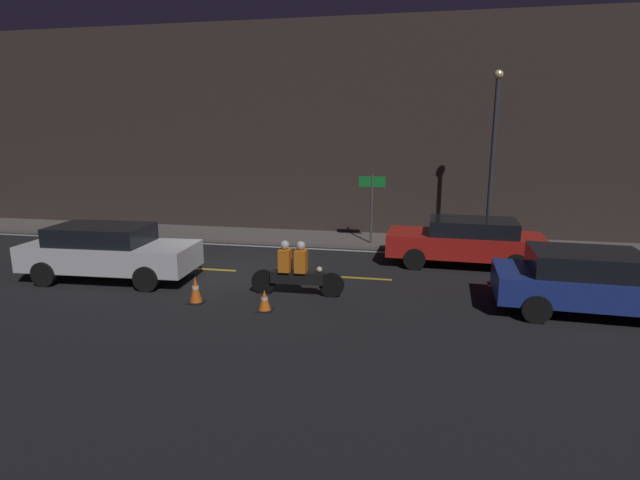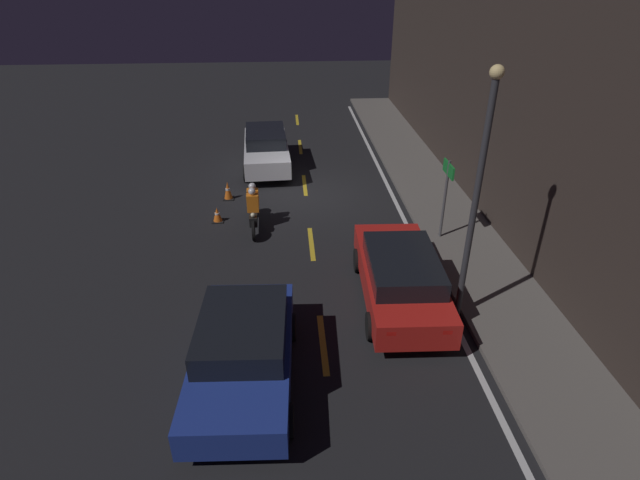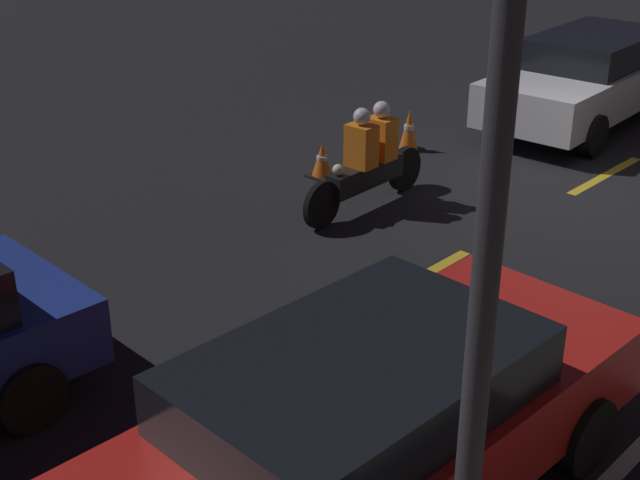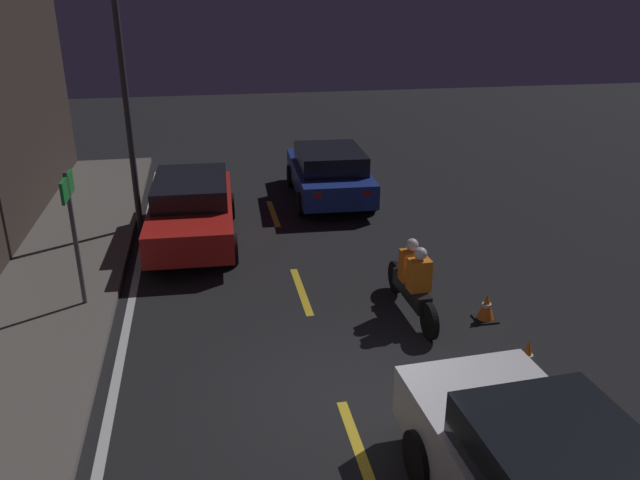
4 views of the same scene
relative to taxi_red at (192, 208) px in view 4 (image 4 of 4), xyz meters
The scene contains 12 objects.
ground_plane 6.89m from the taxi_red, 163.18° to the right, with size 56.00×56.00×0.00m, color black.
lane_dash_c 7.85m from the taxi_red, 165.30° to the right, with size 2.00×0.14×0.01m.
lane_dash_d 3.72m from the taxi_red, 147.03° to the right, with size 2.00×0.14×0.01m.
lane_dash_e 2.57m from the taxi_red, 53.92° to the right, with size 2.00×0.14×0.01m.
lane_solid_kerb 6.70m from the taxi_red, behind, with size 25.20×0.14×0.01m.
taxi_red is the anchor object (origin of this frame).
sedan_blue 4.34m from the taxi_red, 56.63° to the right, with size 4.24×2.13×1.41m.
motorcycle 5.73m from the taxi_red, 139.32° to the right, with size 2.33×0.38×1.38m.
traffic_cone_near 8.06m from the taxi_red, 143.88° to the right, with size 0.37×0.37×0.65m.
traffic_cone_mid 6.86m from the taxi_red, 133.88° to the right, with size 0.37×0.37×0.49m.
shop_sign 3.73m from the taxi_red, 147.69° to the left, with size 0.90×0.08×2.40m.
street_lamp 2.87m from the taxi_red, 58.85° to the left, with size 0.28×0.28×5.76m.
Camera 4 is at (-6.98, 1.63, 5.29)m, focal length 35.00 mm.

